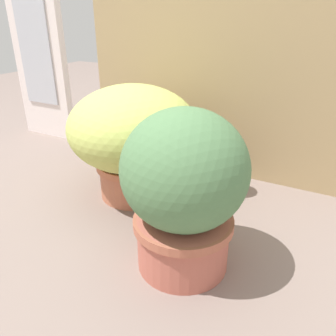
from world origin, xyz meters
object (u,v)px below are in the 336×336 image
grass_planter (133,135)px  cat (195,170)px  leafy_planter (184,188)px  mushroom_ornament_red (132,190)px

grass_planter → cat: 0.26m
leafy_planter → cat: 0.38m
leafy_planter → mushroom_ornament_red: leafy_planter is taller
cat → mushroom_ornament_red: (-0.17, -0.16, -0.05)m
mushroom_ornament_red → cat: bearing=42.6°
leafy_planter → grass_planter: bearing=141.1°
grass_planter → mushroom_ornament_red: 0.20m
leafy_planter → mushroom_ornament_red: bearing=148.1°
leafy_planter → mushroom_ornament_red: 0.38m
cat → leafy_planter: bearing=-70.8°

